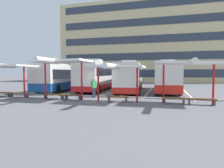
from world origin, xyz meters
name	(u,v)px	position (x,y,z in m)	size (l,w,h in m)	color
ground_plane	(96,98)	(0.00, 0.00, 0.00)	(160.00, 160.00, 0.00)	slate
terminal_building	(141,44)	(0.03, 33.84, 9.58)	(39.20, 11.81, 21.90)	#D1BC8C
coach_bus_0	(64,78)	(-6.52, 6.15, 1.59)	(3.38, 11.89, 3.49)	silver
coach_bus_1	(98,76)	(-2.38, 7.29, 1.83)	(3.44, 11.53, 3.83)	silver
coach_bus_2	(130,77)	(1.95, 6.84, 1.68)	(3.56, 11.92, 3.58)	silver
coach_bus_3	(167,77)	(6.19, 7.76, 1.68)	(2.78, 11.91, 3.63)	silver
lane_stripe_0	(56,89)	(-8.32, 7.02, 0.00)	(0.16, 14.00, 0.01)	white
lane_stripe_1	(84,90)	(-4.16, 7.02, 0.00)	(0.16, 14.00, 0.01)	white
lane_stripe_2	(115,91)	(0.00, 7.02, 0.00)	(0.16, 14.00, 0.01)	white
lane_stripe_3	(149,91)	(4.16, 7.02, 0.00)	(0.16, 14.00, 0.01)	white
lane_stripe_4	(186,92)	(8.32, 7.02, 0.00)	(0.16, 14.00, 0.01)	white
waiting_shelter_0	(7,66)	(-7.74, -1.96, 2.79)	(4.17, 4.95, 3.01)	red
bench_0	(0,93)	(-8.64, -1.87, 0.34)	(1.84, 0.60, 0.45)	brown
bench_1	(19,93)	(-6.84, -1.57, 0.34)	(1.99, 0.44, 0.45)	brown
waiting_shelter_1	(61,62)	(-2.19, -2.14, 3.08)	(4.37, 5.02, 3.30)	red
bench_2	(54,95)	(-3.09, -1.87, 0.34)	(1.93, 0.47, 0.45)	brown
bench_3	(73,96)	(-1.29, -1.85, 0.33)	(1.67, 0.62, 0.45)	brown
waiting_shelter_2	(116,67)	(2.49, -2.36, 2.62)	(4.03, 4.49, 2.84)	red
bench_4	(117,97)	(2.49, -1.99, 0.33)	(1.66, 0.45, 0.45)	brown
waiting_shelter_3	(189,64)	(7.53, -1.96, 2.83)	(4.32, 4.66, 3.05)	red
bench_5	(174,99)	(6.63, -1.84, 0.33)	(1.60, 0.44, 0.45)	brown
bench_6	(202,100)	(8.43, -1.89, 0.34)	(1.90, 0.51, 0.45)	brown
platform_kerb	(97,96)	(0.00, 0.48, 0.06)	(44.00, 0.24, 0.12)	#ADADA8
waiting_passenger_0	(94,86)	(-0.12, -0.18, 1.02)	(0.41, 0.55, 1.75)	#33384C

